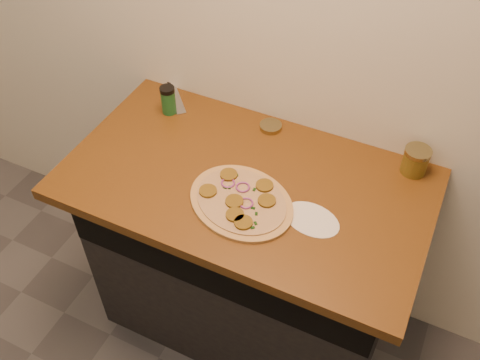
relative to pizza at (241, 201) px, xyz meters
The scene contains 8 objects.
cabinet 0.50m from the pizza, 102.67° to the left, with size 1.10×0.60×0.86m, color black.
countertop 0.12m from the pizza, 106.02° to the left, with size 1.20×0.70×0.04m, color brown.
pizza is the anchor object (origin of this frame).
chefs_knife 0.67m from the pizza, 139.78° to the left, with size 0.22×0.24×0.02m.
mason_jar_lid 0.38m from the pizza, 98.98° to the left, with size 0.08×0.08×0.02m, color #8E8152.
salsa_jar 0.59m from the pizza, 39.53° to the left, with size 0.09×0.09×0.09m.
spice_shaker 0.53m from the pizza, 145.78° to the left, with size 0.05×0.05×0.11m.
flour_spill 0.23m from the pizza, ahead, with size 0.18×0.18×0.00m, color silver.
Camera 1 is at (0.51, 0.30, 2.15)m, focal length 40.00 mm.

